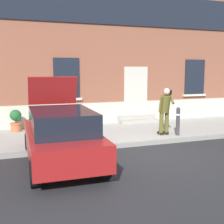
{
  "coord_description": "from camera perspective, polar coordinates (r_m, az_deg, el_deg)",
  "views": [
    {
      "loc": [
        -3.8,
        -7.73,
        2.52
      ],
      "look_at": [
        -0.52,
        1.6,
        1.1
      ],
      "focal_mm": 46.53,
      "sensor_mm": 36.0,
      "label": 1
    }
  ],
  "objects": [
    {
      "name": "building_facade",
      "position": [
        13.62,
        -3.16,
        13.24
      ],
      "size": [
        24.0,
        1.52,
        7.5
      ],
      "color": "brown",
      "rests_on": "ground"
    },
    {
      "name": "planter_terracotta",
      "position": [
        11.93,
        -18.35,
        -1.49
      ],
      "size": [
        0.44,
        0.44,
        0.86
      ],
      "color": "#B25B38",
      "rests_on": "sidewalk"
    },
    {
      "name": "curb_edge",
      "position": [
        9.78,
        4.18,
        -6.33
      ],
      "size": [
        24.0,
        0.12,
        0.15
      ],
      "primitive_type": "cube",
      "color": "gray",
      "rests_on": "ground"
    },
    {
      "name": "entrance_stoop",
      "position": [
        13.44,
        4.99,
        -1.45
      ],
      "size": [
        1.81,
        0.64,
        0.32
      ],
      "color": "#9E998E",
      "rests_on": "sidewalk"
    },
    {
      "name": "bollard_near_person",
      "position": [
        10.91,
        12.83,
        -1.57
      ],
      "size": [
        0.15,
        0.15,
        1.04
      ],
      "color": "#333338",
      "rests_on": "sidewalk"
    },
    {
      "name": "ground_plane",
      "position": [
        8.98,
        6.6,
        -8.19
      ],
      "size": [
        80.0,
        80.0,
        0.0
      ],
      "primitive_type": "plane",
      "color": "#232326"
    },
    {
      "name": "hatchback_car_red",
      "position": [
        7.91,
        -9.97,
        -4.52
      ],
      "size": [
        1.84,
        4.09,
        2.34
      ],
      "color": "maroon",
      "rests_on": "ground"
    },
    {
      "name": "sidewalk",
      "position": [
        11.46,
        0.46,
        -4.15
      ],
      "size": [
        24.0,
        3.6,
        0.15
      ],
      "primitive_type": "cube",
      "color": "#99968E",
      "rests_on": "ground"
    },
    {
      "name": "person_on_phone",
      "position": [
        10.8,
        10.39,
        0.73
      ],
      "size": [
        0.51,
        0.51,
        1.74
      ],
      "rotation": [
        0.0,
        0.0,
        0.19
      ],
      "color": "#514C1E",
      "rests_on": "sidewalk"
    }
  ]
}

